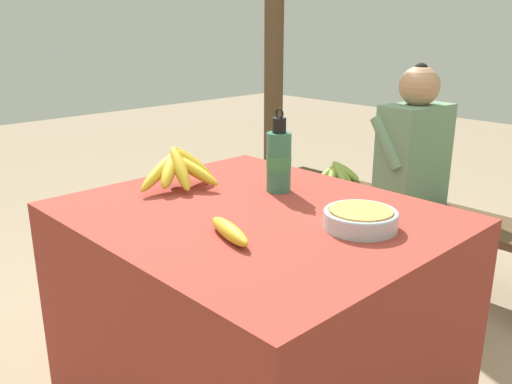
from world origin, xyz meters
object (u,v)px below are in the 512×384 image
Objects in this scene: wooden_bench at (402,213)px; support_post_near at (274,9)px; serving_bowl at (361,218)px; banana_bunch_ripe at (180,168)px; banana_bunch_green at (338,173)px; seated_vendor at (405,160)px; water_bottle at (279,160)px; loose_banana_front at (230,231)px.

support_post_near is at bearing 163.64° from wooden_bench.
serving_bowl reaches higher than wooden_bench.
serving_bowl is 1.30m from wooden_bench.
banana_bunch_ripe reaches higher than serving_bowl.
banana_bunch_green is (-0.41, 0.00, 0.13)m from wooden_bench.
seated_vendor is 1.55m from support_post_near.
water_bottle reaches higher than serving_bowl.
serving_bowl is 2.44m from support_post_near.
wooden_bench is (-0.33, 1.44, -0.39)m from loose_banana_front.
loose_banana_front is 1.64m from banana_bunch_green.
serving_bowl is 0.73× the size of water_bottle.
loose_banana_front is at bearing -62.68° from water_bottle.
serving_bowl is at bearing 58.34° from loose_banana_front.
support_post_near reaches higher than water_bottle.
banana_bunch_green is (-0.53, 1.03, -0.35)m from water_bottle.
serving_bowl is 0.08× the size of support_post_near.
support_post_near reaches higher than banana_bunch_ripe.
water_bottle is (0.27, 0.22, 0.04)m from banana_bunch_ripe.
support_post_near is at bearing 131.78° from loose_banana_front.
seated_vendor is at bearing -17.35° from support_post_near.
seated_vendor is at bearing -3.70° from banana_bunch_green.
banana_bunch_ripe is at bearing -77.96° from banana_bunch_green.
banana_bunch_ripe reaches higher than banana_bunch_green.
water_bottle is at bearing -44.95° from support_post_near.
wooden_bench is at bearing -16.36° from support_post_near.
seated_vendor reaches higher than wooden_bench.
banana_bunch_green is at bearing 117.29° from loose_banana_front.
seated_vendor is 0.40× the size of support_post_near.
loose_banana_front is (0.21, -0.41, -0.09)m from water_bottle.
banana_bunch_green is 0.12× the size of support_post_near.
serving_bowl is 0.13× the size of wooden_bench.
loose_banana_front is at bearing -62.71° from banana_bunch_green.
loose_banana_front is at bearing -77.12° from wooden_bench.
banana_bunch_green reaches higher than wooden_bench.
wooden_bench is at bearing 115.12° from serving_bowl.
banana_bunch_green is at bearing 117.28° from water_bottle.
banana_bunch_ripe is 2.08m from support_post_near.
water_bottle reaches higher than loose_banana_front.
banana_bunch_ripe is 0.69m from serving_bowl.
wooden_bench is at bearing 102.88° from loose_banana_front.
loose_banana_front is 1.53m from wooden_bench.
serving_bowl is 0.37m from loose_banana_front.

